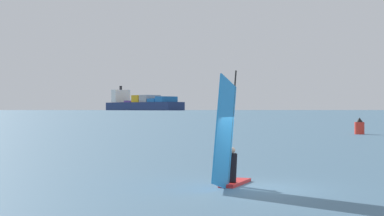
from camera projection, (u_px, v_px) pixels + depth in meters
The scene contains 5 objects.
ground_plane at pixel (255, 188), 20.89m from camera, with size 4000.00×4000.00×0.00m, color #476B84.
windsurfer at pixel (229, 152), 21.17m from camera, with size 2.26×3.26×4.31m.
cargo_ship at pixel (143, 104), 869.70m from camera, with size 103.17×144.02×37.33m.
distant_headland at pixel (300, 103), 1403.14m from camera, with size 751.68×396.48×31.22m, color #756B56.
channel_buoy at pixel (359, 127), 64.28m from camera, with size 1.05×1.05×1.82m.
Camera 1 is at (-6.23, -20.06, 2.81)m, focal length 55.50 mm.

